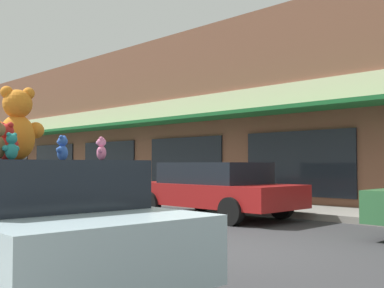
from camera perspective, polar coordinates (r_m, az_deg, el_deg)
The scene contains 11 objects.
ground_plane at distance 7.89m, azimuth 3.14°, elevation -12.51°, with size 260.00×260.00×0.00m, color #333335.
sidewalk_far at distance 12.77m, azimuth 21.31°, elevation -8.07°, with size 2.26×90.00×0.17m.
storefront_row at distance 27.65m, azimuth -3.76°, elevation 1.54°, with size 11.86×40.50×6.54m.
plush_art_car at distance 5.59m, azimuth -19.42°, elevation -8.69°, with size 2.21×4.34×1.43m.
teddy_bear_giant at distance 5.53m, azimuth -20.01°, elevation 2.14°, with size 0.61×0.42×0.80m.
teddy_bear_pink at distance 4.81m, azimuth -10.70°, elevation -0.57°, with size 0.15×0.16×0.23m.
teddy_bear_blue at distance 6.21m, azimuth -15.11°, elevation -0.52°, with size 0.23×0.21×0.32m.
teddy_bear_teal at distance 4.80m, azimuth -20.61°, elevation -0.30°, with size 0.20×0.14×0.26m.
teddy_bear_red at distance 5.07m, azimuth -21.16°, elevation 0.24°, with size 0.21×0.28×0.37m.
teddy_bear_white at distance 6.44m, azimuth -19.43°, elevation -0.61°, with size 0.19×0.22×0.30m.
parked_car_far_center at distance 12.55m, azimuth 2.65°, elevation -5.23°, with size 2.14×4.56×1.42m.
Camera 1 is at (-5.73, -5.25, 1.39)m, focal length 45.00 mm.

